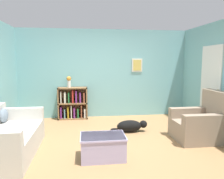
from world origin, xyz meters
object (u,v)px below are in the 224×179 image
at_px(bookshelf, 73,104).
at_px(recliner_chair, 201,124).
at_px(couch, 5,139).
at_px(vase, 69,81).
at_px(coffee_table, 103,146).
at_px(dog, 131,126).

relative_size(bookshelf, recliner_chair, 0.88).
distance_m(couch, vase, 2.69).
bearing_deg(bookshelf, recliner_chair, -37.32).
bearing_deg(recliner_chair, vase, 143.87).
relative_size(recliner_chair, vase, 3.28).
bearing_deg(vase, coffee_table, -75.13).
bearing_deg(vase, bookshelf, 8.68).
height_order(couch, coffee_table, couch).
xyz_separation_m(couch, bookshelf, (1.09, 2.38, 0.14)).
relative_size(bookshelf, coffee_table, 1.21).
height_order(recliner_chair, vase, vase).
distance_m(recliner_chair, coffee_table, 2.25).
bearing_deg(couch, dog, 20.82).
bearing_deg(vase, couch, -112.72).
relative_size(recliner_chair, coffee_table, 1.37).
bearing_deg(couch, coffee_table, -12.24).
height_order(bookshelf, dog, bookshelf).
distance_m(recliner_chair, dog, 1.55).
bearing_deg(bookshelf, dog, -45.55).
relative_size(couch, coffee_table, 2.37).
bearing_deg(coffee_table, recliner_chair, 16.44).
bearing_deg(dog, vase, 136.76).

